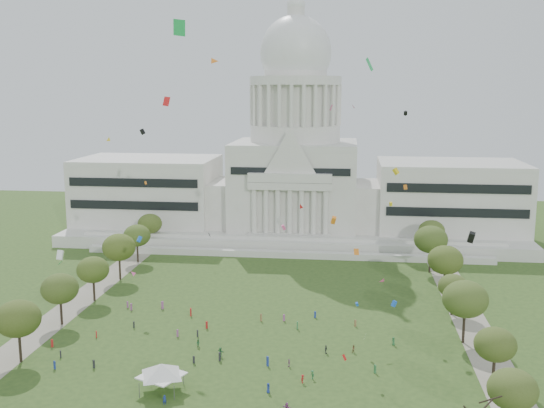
% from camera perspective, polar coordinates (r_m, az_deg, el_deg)
% --- Properties ---
extents(ground, '(400.00, 400.00, 0.00)m').
position_cam_1_polar(ground, '(127.09, -2.52, -14.39)').
color(ground, '#2E4A1C').
rests_on(ground, ground).
extents(capitol, '(160.00, 64.50, 91.30)m').
position_cam_1_polar(capitol, '(230.35, 2.06, 2.60)').
color(capitol, beige).
rests_on(capitol, ground).
extents(path_left, '(8.00, 160.00, 0.04)m').
position_cam_1_polar(path_left, '(167.45, -17.38, -8.66)').
color(path_left, gray).
rests_on(path_left, ground).
extents(path_right, '(8.00, 160.00, 0.04)m').
position_cam_1_polar(path_right, '(156.00, 17.37, -10.07)').
color(path_right, gray).
rests_on(path_right, ground).
extents(row_tree_r_0, '(7.67, 7.67, 10.91)m').
position_cam_1_polar(row_tree_r_0, '(107.70, 20.76, -15.29)').
color(row_tree_r_0, black).
rests_on(row_tree_r_0, ground).
extents(row_tree_l_1, '(8.86, 8.86, 12.59)m').
position_cam_1_polar(row_tree_l_1, '(135.13, -21.82, -9.52)').
color(row_tree_l_1, black).
rests_on(row_tree_l_1, ground).
extents(row_tree_r_1, '(7.58, 7.58, 10.78)m').
position_cam_1_polar(row_tree_r_1, '(123.93, 19.38, -11.80)').
color(row_tree_r_1, black).
rests_on(row_tree_r_1, ground).
extents(row_tree_l_2, '(8.42, 8.42, 11.97)m').
position_cam_1_polar(row_tree_l_2, '(152.74, -18.49, -7.21)').
color(row_tree_l_2, black).
rests_on(row_tree_l_2, ground).
extents(row_tree_r_2, '(9.55, 9.55, 13.58)m').
position_cam_1_polar(row_tree_r_2, '(140.52, 16.94, -8.16)').
color(row_tree_r_2, black).
rests_on(row_tree_r_2, ground).
extents(row_tree_l_3, '(8.12, 8.12, 11.55)m').
position_cam_1_polar(row_tree_l_3, '(166.94, -15.75, -5.69)').
color(row_tree_l_3, black).
rests_on(row_tree_l_3, ground).
extents(row_tree_r_3, '(7.01, 7.01, 9.98)m').
position_cam_1_polar(row_tree_r_3, '(157.34, 15.91, -7.11)').
color(row_tree_r_3, black).
rests_on(row_tree_r_3, ground).
extents(row_tree_l_4, '(9.29, 9.29, 13.21)m').
position_cam_1_polar(row_tree_l_4, '(183.24, -13.56, -3.79)').
color(row_tree_l_4, black).
rests_on(row_tree_l_4, ground).
extents(row_tree_r_4, '(9.19, 9.19, 13.06)m').
position_cam_1_polar(row_tree_r_4, '(171.56, 15.28, -4.86)').
color(row_tree_r_4, black).
rests_on(row_tree_r_4, ground).
extents(row_tree_l_5, '(8.33, 8.33, 11.85)m').
position_cam_1_polar(row_tree_l_5, '(200.84, -12.01, -2.78)').
color(row_tree_l_5, black).
rests_on(row_tree_l_5, ground).
extents(row_tree_r_5, '(9.82, 9.82, 13.96)m').
position_cam_1_polar(row_tree_r_5, '(190.60, 14.05, -3.10)').
color(row_tree_r_5, black).
rests_on(row_tree_r_5, ground).
extents(row_tree_l_6, '(8.19, 8.19, 11.64)m').
position_cam_1_polar(row_tree_l_6, '(218.17, -10.89, -1.75)').
color(row_tree_l_6, black).
rests_on(row_tree_l_6, ground).
extents(row_tree_r_6, '(8.42, 8.42, 11.97)m').
position_cam_1_polar(row_tree_r_6, '(208.57, 14.12, -2.36)').
color(row_tree_r_6, black).
rests_on(row_tree_r_6, ground).
extents(big_bare_tree, '(6.00, 5.00, 12.80)m').
position_cam_1_polar(big_bare_tree, '(98.45, 17.90, -17.02)').
color(big_bare_tree, black).
rests_on(big_bare_tree, ground).
extents(event_tent, '(12.38, 12.38, 5.23)m').
position_cam_1_polar(event_tent, '(118.00, -9.89, -14.40)').
color(event_tent, '#4C4C4C').
rests_on(event_tent, ground).
extents(person_0, '(0.96, 1.03, 1.77)m').
position_cam_1_polar(person_0, '(138.75, 10.83, -11.99)').
color(person_0, '#33723F').
rests_on(person_0, ground).
extents(person_2, '(0.96, 0.81, 1.70)m').
position_cam_1_polar(person_2, '(133.85, 7.34, -12.75)').
color(person_2, olive).
rests_on(person_2, ground).
extents(person_3, '(1.12, 1.24, 1.73)m').
position_cam_1_polar(person_3, '(122.16, 3.63, -15.02)').
color(person_3, '#33723F').
rests_on(person_3, ground).
extents(person_4, '(0.58, 0.96, 1.57)m').
position_cam_1_polar(person_4, '(126.82, 1.54, -14.05)').
color(person_4, '#994C8C').
rests_on(person_4, ground).
extents(person_5, '(1.84, 1.52, 1.88)m').
position_cam_1_polar(person_5, '(131.59, -4.64, -13.07)').
color(person_5, '#33723F').
rests_on(person_5, ground).
extents(person_6, '(0.66, 0.94, 1.81)m').
position_cam_1_polar(person_6, '(117.05, -0.34, -16.16)').
color(person_6, navy).
rests_on(person_6, ground).
extents(person_7, '(0.81, 0.74, 1.80)m').
position_cam_1_polar(person_7, '(114.61, -9.61, -16.92)').
color(person_7, navy).
rests_on(person_7, ground).
extents(person_8, '(0.94, 0.73, 1.70)m').
position_cam_1_polar(person_8, '(136.31, -6.64, -12.30)').
color(person_8, '#33723F').
rests_on(person_8, ground).
extents(person_9, '(0.93, 1.18, 1.63)m').
position_cam_1_polar(person_9, '(120.57, 2.77, -15.39)').
color(person_9, '#B21E1E').
rests_on(person_9, ground).
extents(person_10, '(0.90, 1.18, 1.79)m').
position_cam_1_polar(person_10, '(132.92, 4.85, -12.85)').
color(person_10, '#4C4C51').
rests_on(person_10, ground).
extents(person_11, '(1.93, 1.35, 1.93)m').
position_cam_1_polar(person_11, '(110.51, 1.34, -17.82)').
color(person_11, '#994C8C').
rests_on(person_11, ground).
extents(distant_crowd, '(66.89, 36.02, 1.93)m').
position_cam_1_polar(distant_crowd, '(142.55, -6.63, -11.26)').
color(distant_crowd, '#B21E1E').
rests_on(distant_crowd, ground).
extents(kite_swarm, '(84.22, 106.25, 59.09)m').
position_cam_1_polar(kite_swarm, '(123.00, -1.00, -0.63)').
color(kite_swarm, yellow).
rests_on(kite_swarm, ground).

